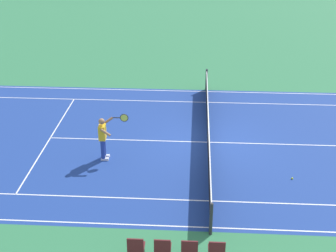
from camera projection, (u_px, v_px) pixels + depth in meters
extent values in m
plane|color=#2D7247|center=(208.00, 142.00, 19.36)|extent=(60.00, 60.00, 0.00)
cube|color=navy|center=(208.00, 142.00, 19.36)|extent=(24.20, 11.40, 0.00)
cube|color=white|center=(206.00, 92.00, 24.30)|extent=(23.80, 0.05, 0.01)
cube|color=white|center=(210.00, 228.00, 14.41)|extent=(23.80, 0.05, 0.01)
cube|color=white|center=(207.00, 102.00, 23.05)|extent=(23.80, 0.05, 0.01)
cube|color=white|center=(209.00, 201.00, 15.66)|extent=(23.80, 0.05, 0.01)
cube|color=white|center=(50.00, 138.00, 19.70)|extent=(0.05, 8.22, 0.01)
cube|color=white|center=(208.00, 142.00, 19.35)|extent=(12.80, 0.05, 0.01)
cylinder|color=#2D2D33|center=(206.00, 79.00, 24.34)|extent=(0.10, 0.10, 1.08)
cylinder|color=#2D2D33|center=(211.00, 219.00, 13.91)|extent=(0.10, 0.10, 1.08)
cube|color=black|center=(208.00, 132.00, 19.16)|extent=(0.02, 11.60, 0.88)
cube|color=white|center=(209.00, 121.00, 18.94)|extent=(0.04, 11.60, 0.06)
cube|color=white|center=(208.00, 132.00, 19.16)|extent=(0.04, 0.06, 0.88)
cylinder|color=navy|center=(103.00, 149.00, 17.87)|extent=(0.15, 0.15, 0.74)
cube|color=white|center=(105.00, 159.00, 18.04)|extent=(0.28, 0.11, 0.09)
cylinder|color=navy|center=(104.00, 146.00, 18.09)|extent=(0.15, 0.15, 0.74)
cube|color=white|center=(106.00, 156.00, 18.26)|extent=(0.28, 0.11, 0.09)
cube|color=yellow|center=(102.00, 132.00, 17.70)|extent=(0.25, 0.38, 0.56)
sphere|color=#9E704C|center=(102.00, 121.00, 17.51)|extent=(0.23, 0.23, 0.23)
cylinder|color=#9E704C|center=(106.00, 133.00, 17.38)|extent=(0.42, 0.21, 0.26)
cylinder|color=#9E704C|center=(108.00, 121.00, 17.80)|extent=(0.42, 0.23, 0.30)
cylinder|color=#232326|center=(116.00, 118.00, 17.79)|extent=(0.28, 0.04, 0.04)
torus|color=#232326|center=(124.00, 118.00, 17.78)|extent=(0.31, 0.03, 0.31)
cylinder|color=#C6D84C|center=(124.00, 118.00, 17.78)|extent=(0.27, 0.01, 0.27)
sphere|color=#CCE01E|center=(292.00, 178.00, 16.84)|extent=(0.07, 0.07, 0.07)
cylinder|color=#38383D|center=(209.00, 252.00, 13.10)|extent=(0.04, 0.04, 0.44)
cube|color=#56191E|center=(216.00, 250.00, 12.82)|extent=(0.44, 0.44, 0.04)
cube|color=#56191E|center=(217.00, 248.00, 12.54)|extent=(0.44, 0.04, 0.40)
cylinder|color=#38383D|center=(183.00, 251.00, 13.13)|extent=(0.04, 0.04, 0.44)
cylinder|color=#38383D|center=(196.00, 252.00, 13.11)|extent=(0.04, 0.04, 0.44)
cube|color=#56191E|center=(190.00, 249.00, 12.86)|extent=(0.44, 0.44, 0.04)
cube|color=#56191E|center=(190.00, 247.00, 12.58)|extent=(0.44, 0.04, 0.40)
cylinder|color=#38383D|center=(157.00, 250.00, 13.17)|extent=(0.04, 0.04, 0.44)
cylinder|color=#38383D|center=(170.00, 251.00, 13.15)|extent=(0.04, 0.04, 0.44)
cube|color=#56191E|center=(163.00, 248.00, 12.90)|extent=(0.44, 0.44, 0.04)
cube|color=#56191E|center=(162.00, 246.00, 12.62)|extent=(0.44, 0.04, 0.40)
cylinder|color=#38383D|center=(131.00, 249.00, 13.21)|extent=(0.04, 0.04, 0.44)
cylinder|color=#38383D|center=(144.00, 250.00, 13.19)|extent=(0.04, 0.04, 0.44)
cube|color=#56191E|center=(136.00, 247.00, 12.94)|extent=(0.44, 0.44, 0.04)
cube|color=#56191E|center=(135.00, 245.00, 12.66)|extent=(0.44, 0.04, 0.40)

